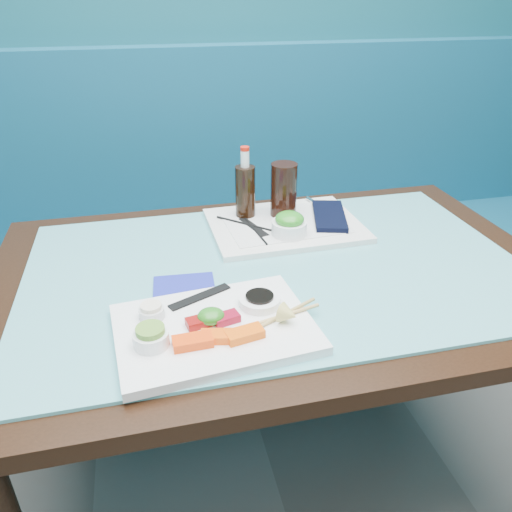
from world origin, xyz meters
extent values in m
cube|color=navy|center=(0.00, 2.22, 0.23)|extent=(3.00, 0.55, 0.45)
cube|color=navy|center=(0.00, 2.44, 0.70)|extent=(3.00, 0.12, 0.95)
cube|color=black|center=(0.00, 1.45, 0.73)|extent=(1.40, 0.90, 0.04)
cylinder|color=black|center=(-0.62, 1.82, 0.35)|extent=(0.06, 0.06, 0.71)
cylinder|color=black|center=(0.62, 1.82, 0.35)|extent=(0.06, 0.06, 0.71)
cube|color=#58ABB1|center=(0.00, 1.45, 0.75)|extent=(1.22, 0.76, 0.01)
cube|color=white|center=(-0.19, 1.22, 0.77)|extent=(0.41, 0.31, 0.02)
cube|color=#FF420A|center=(-0.24, 1.16, 0.79)|extent=(0.08, 0.04, 0.02)
cube|color=#FF550A|center=(-0.19, 1.17, 0.79)|extent=(0.07, 0.05, 0.02)
cube|color=#FE5B0A|center=(-0.14, 1.16, 0.79)|extent=(0.08, 0.05, 0.02)
cube|color=maroon|center=(-0.22, 1.22, 0.79)|extent=(0.06, 0.04, 0.02)
cube|color=maroon|center=(-0.17, 1.22, 0.79)|extent=(0.06, 0.04, 0.02)
ellipsoid|color=#26751B|center=(-0.20, 1.23, 0.79)|extent=(0.06, 0.05, 0.03)
cylinder|color=white|center=(-0.32, 1.18, 0.79)|extent=(0.09, 0.09, 0.03)
cylinder|color=#5F9530|center=(-0.32, 1.18, 0.81)|extent=(0.07, 0.07, 0.01)
cylinder|color=silver|center=(-0.31, 1.27, 0.79)|extent=(0.06, 0.06, 0.02)
cylinder|color=#F5E6C9|center=(-0.31, 1.27, 0.80)|extent=(0.05, 0.05, 0.01)
cylinder|color=white|center=(-0.09, 1.27, 0.79)|extent=(0.09, 0.09, 0.02)
cylinder|color=black|center=(-0.09, 1.27, 0.80)|extent=(0.08, 0.08, 0.01)
cone|color=#DCCA68|center=(-0.05, 1.19, 0.80)|extent=(0.06, 0.06, 0.04)
cube|color=black|center=(-0.21, 1.32, 0.78)|extent=(0.14, 0.08, 0.00)
cylinder|color=tan|center=(-0.08, 1.20, 0.78)|extent=(0.23, 0.06, 0.01)
cylinder|color=tan|center=(-0.07, 1.20, 0.78)|extent=(0.21, 0.11, 0.01)
cube|color=white|center=(0.08, 1.66, 0.77)|extent=(0.43, 0.33, 0.02)
cube|color=silver|center=(0.08, 1.66, 0.77)|extent=(0.35, 0.26, 0.00)
cylinder|color=white|center=(0.07, 1.59, 0.79)|extent=(0.10, 0.10, 0.04)
ellipsoid|color=#29871F|center=(0.07, 1.59, 0.82)|extent=(0.09, 0.09, 0.04)
cylinder|color=black|center=(0.09, 1.72, 0.85)|extent=(0.10, 0.10, 0.16)
cube|color=black|center=(0.22, 1.66, 0.78)|extent=(0.14, 0.22, 0.02)
cylinder|color=silver|center=(0.21, 1.77, 0.78)|extent=(0.03, 0.10, 0.01)
cylinder|color=black|center=(-0.02, 1.65, 0.78)|extent=(0.03, 0.23, 0.01)
cylinder|color=black|center=(-0.01, 1.65, 0.78)|extent=(0.19, 0.18, 0.01)
cube|color=black|center=(-0.01, 1.65, 0.78)|extent=(0.06, 0.14, 0.00)
cylinder|color=black|center=(-0.02, 1.74, 0.84)|extent=(0.07, 0.07, 0.17)
cylinder|color=white|center=(-0.02, 1.74, 0.95)|extent=(0.03, 0.03, 0.05)
cylinder|color=red|center=(-0.02, 1.74, 0.98)|extent=(0.03, 0.03, 0.01)
cube|color=#1B2498|center=(-0.24, 1.39, 0.76)|extent=(0.15, 0.15, 0.01)
camera|label=1|loc=(-0.30, 0.41, 1.38)|focal=35.00mm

